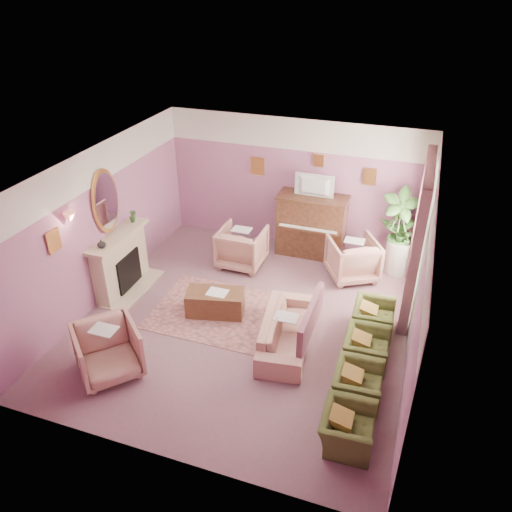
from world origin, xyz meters
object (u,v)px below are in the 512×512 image
(floral_armchair_right, at_px, (353,257))
(side_table, at_px, (398,256))
(olive_chair_d, at_px, (374,314))
(television, at_px, (314,185))
(olive_chair_a, at_px, (348,424))
(olive_chair_b, at_px, (358,380))
(coffee_table, at_px, (215,303))
(floral_armchair_front, at_px, (107,349))
(sofa, at_px, (286,325))
(piano, at_px, (311,226))
(floral_armchair_left, at_px, (242,245))
(olive_chair_c, at_px, (367,344))

(floral_armchair_right, bearing_deg, side_table, 31.42)
(olive_chair_d, bearing_deg, television, 126.78)
(olive_chair_a, distance_m, olive_chair_b, 0.82)
(television, height_order, olive_chair_b, television)
(coffee_table, height_order, floral_armchair_front, floral_armchair_front)
(sofa, distance_m, side_table, 3.26)
(piano, distance_m, floral_armchair_right, 1.22)
(olive_chair_b, bearing_deg, television, 113.11)
(floral_armchair_left, distance_m, floral_armchair_front, 3.72)
(olive_chair_b, xyz_separation_m, olive_chair_d, (0.00, 1.64, 0.00))
(piano, height_order, olive_chair_c, piano)
(piano, distance_m, olive_chair_b, 4.21)
(sofa, bearing_deg, olive_chair_b, -32.41)
(floral_armchair_left, bearing_deg, sofa, -53.75)
(coffee_table, bearing_deg, sofa, -15.10)
(floral_armchair_right, distance_m, olive_chair_d, 1.69)
(television, relative_size, floral_armchair_front, 0.87)
(television, relative_size, side_table, 1.14)
(floral_armchair_right, relative_size, olive_chair_a, 1.19)
(television, xyz_separation_m, sofa, (0.33, -3.00, -1.22))
(floral_armchair_front, height_order, olive_chair_b, floral_armchair_front)
(piano, bearing_deg, olive_chair_c, -61.88)
(olive_chair_a, distance_m, olive_chair_d, 2.46)
(floral_armchair_left, xyz_separation_m, side_table, (3.06, 0.78, -0.11))
(side_table, bearing_deg, olive_chair_c, -94.07)
(olive_chair_d, height_order, side_table, side_table)
(coffee_table, distance_m, olive_chair_a, 3.39)
(floral_armchair_right, bearing_deg, television, 148.44)
(olive_chair_a, relative_size, olive_chair_c, 1.00)
(coffee_table, height_order, floral_armchair_left, floral_armchair_left)
(piano, xyz_separation_m, side_table, (1.84, -0.16, -0.30))
(floral_armchair_front, xyz_separation_m, olive_chair_d, (3.64, 2.34, -0.13))
(television, distance_m, floral_armchair_left, 1.89)
(olive_chair_c, bearing_deg, floral_armchair_front, -157.29)
(sofa, relative_size, floral_armchair_right, 2.02)
(side_table, bearing_deg, olive_chair_a, -92.60)
(floral_armchair_front, bearing_deg, sofa, 33.27)
(sofa, height_order, floral_armchair_right, floral_armchair_right)
(coffee_table, height_order, side_table, side_table)
(coffee_table, bearing_deg, olive_chair_c, -8.15)
(television, height_order, olive_chair_c, television)
(television, distance_m, sofa, 3.25)
(side_table, bearing_deg, floral_armchair_front, -131.01)
(piano, distance_m, olive_chair_d, 2.78)
(piano, height_order, floral_armchair_left, piano)
(television, relative_size, floral_armchair_left, 0.87)
(coffee_table, distance_m, floral_armchair_right, 2.90)
(olive_chair_b, bearing_deg, piano, 112.85)
(floral_armchair_right, relative_size, olive_chair_b, 1.19)
(coffee_table, bearing_deg, floral_armchair_left, 94.52)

